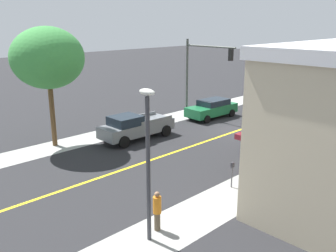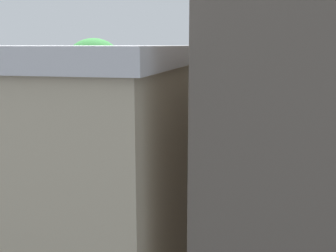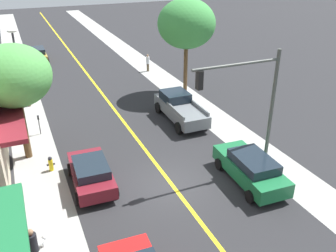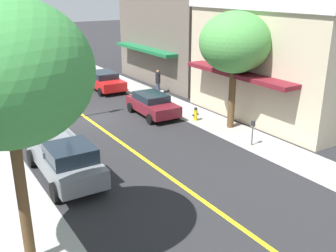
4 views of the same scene
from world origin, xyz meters
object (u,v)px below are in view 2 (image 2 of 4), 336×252
(green_sedan_right_curb, at_px, (255,136))
(street_tree_right_corner, at_px, (101,92))
(small_dog, at_px, (265,195))
(parking_meter, at_px, (62,163))
(grey_pickup_truck, at_px, (140,129))
(pedestrian_white_shirt, at_px, (16,119))
(traffic_light_mast, at_px, (241,85))
(street_tree_left_near, at_px, (94,62))
(pedestrian_black_shirt, at_px, (287,185))
(maroon_sedan_left_curb, at_px, (198,164))
(fire_hydrant, at_px, (149,177))

(green_sedan_right_curb, bearing_deg, street_tree_right_corner, 57.65)
(small_dog, bearing_deg, parking_meter, 48.35)
(parking_meter, distance_m, grey_pickup_truck, 9.49)
(grey_pickup_truck, height_order, pedestrian_white_shirt, grey_pickup_truck)
(traffic_light_mast, relative_size, green_sedan_right_curb, 1.35)
(street_tree_right_corner, distance_m, pedestrian_white_shirt, 18.26)
(street_tree_left_near, bearing_deg, street_tree_right_corner, -155.83)
(parking_meter, relative_size, pedestrian_black_shirt, 0.72)
(pedestrian_white_shirt, bearing_deg, maroon_sedan_left_curb, -9.74)
(fire_hydrant, xyz_separation_m, pedestrian_black_shirt, (-1.42, -6.78, 0.55))
(pedestrian_black_shirt, height_order, small_dog, pedestrian_black_shirt)
(pedestrian_black_shirt, bearing_deg, parking_meter, 13.93)
(parking_meter, relative_size, pedestrian_white_shirt, 0.78)
(maroon_sedan_left_curb, bearing_deg, grey_pickup_truck, -51.17)
(maroon_sedan_left_curb, bearing_deg, green_sedan_right_curb, -108.50)
(pedestrian_black_shirt, bearing_deg, maroon_sedan_left_curb, -14.51)
(pedestrian_black_shirt, height_order, pedestrian_white_shirt, pedestrian_black_shirt)
(street_tree_right_corner, bearing_deg, fire_hydrant, -63.77)
(street_tree_right_corner, bearing_deg, small_dog, -91.29)
(fire_hydrant, relative_size, grey_pickup_truck, 0.16)
(pedestrian_white_shirt, bearing_deg, street_tree_left_near, 24.93)
(pedestrian_white_shirt, bearing_deg, grey_pickup_truck, 9.54)
(fire_hydrant, relative_size, maroon_sedan_left_curb, 0.20)
(small_dog, bearing_deg, traffic_light_mast, -26.20)
(maroon_sedan_left_curb, xyz_separation_m, grey_pickup_truck, (7.56, 5.55, 0.15))
(traffic_light_mast, relative_size, small_dog, 10.18)
(small_dog, bearing_deg, pedestrian_white_shirt, 23.38)
(street_tree_right_corner, bearing_deg, parking_meter, 70.98)
(street_tree_left_near, height_order, street_tree_right_corner, street_tree_left_near)
(street_tree_left_near, xyz_separation_m, street_tree_right_corner, (-13.01, -5.84, -0.82))
(parking_meter, height_order, small_dog, parking_meter)
(fire_hydrant, height_order, pedestrian_white_shirt, pedestrian_white_shirt)
(fire_hydrant, distance_m, maroon_sedan_left_curb, 2.89)
(maroon_sedan_left_curb, distance_m, pedestrian_white_shirt, 19.72)
(fire_hydrant, distance_m, small_dog, 5.99)
(parking_meter, height_order, pedestrian_black_shirt, pedestrian_black_shirt)
(street_tree_right_corner, height_order, traffic_light_mast, street_tree_right_corner)
(street_tree_right_corner, bearing_deg, green_sedan_right_curb, -35.15)
(maroon_sedan_left_curb, distance_m, small_dog, 4.63)
(parking_meter, distance_m, maroon_sedan_left_curb, 7.34)
(street_tree_right_corner, bearing_deg, traffic_light_mast, -29.65)
(parking_meter, relative_size, green_sedan_right_curb, 0.27)
(grey_pickup_truck, xyz_separation_m, pedestrian_black_shirt, (-10.71, -10.04, 0.07))
(street_tree_right_corner, relative_size, fire_hydrant, 7.72)
(green_sedan_right_curb, distance_m, small_dog, 10.56)
(street_tree_left_near, xyz_separation_m, grey_pickup_truck, (-2.70, -4.65, -4.82))
(fire_hydrant, distance_m, pedestrian_white_shirt, 18.74)
(street_tree_left_near, distance_m, traffic_light_mast, 12.25)
(traffic_light_mast, height_order, green_sedan_right_curb, traffic_light_mast)
(street_tree_left_near, bearing_deg, fire_hydrant, -146.60)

